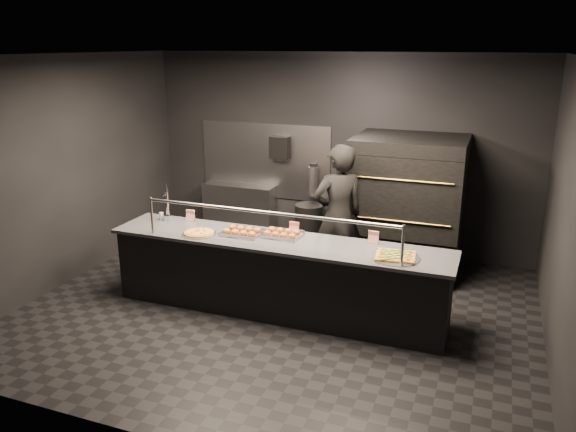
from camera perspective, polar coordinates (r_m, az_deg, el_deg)
The scene contains 15 objects.
room at distance 6.45m, azimuth -1.17°, elevation 2.56°, with size 6.04×6.00×3.00m.
service_counter at distance 6.73m, azimuth -1.09°, elevation -6.09°, with size 4.10×0.78×1.37m.
pizza_oven at distance 8.01m, azimuth 12.01°, elevation 1.19°, with size 1.50×1.23×1.91m.
prep_shelf at distance 9.34m, azimuth -4.94°, elevation 0.51°, with size 1.20×0.35×0.90m, color #99999E.
towel_dispenser at distance 8.88m, azimuth -0.81°, elevation 6.99°, with size 0.30×0.20×0.35m, color black.
fire_extinguisher at distance 8.80m, azimuth 2.57°, elevation 3.62°, with size 0.14×0.14×0.51m.
beer_tap at distance 7.40m, azimuth -12.12°, elevation 0.64°, with size 0.13×0.19×0.51m.
round_pizza at distance 6.83m, azimuth -9.01°, elevation -1.73°, with size 0.41×0.41×0.03m.
slider_tray_a at distance 6.77m, azimuth -4.68°, elevation -1.58°, with size 0.52×0.41×0.08m.
slider_tray_b at distance 6.69m, azimuth -0.63°, elevation -1.80°, with size 0.49×0.39×0.07m.
square_pizza at distance 6.13m, azimuth 10.87°, elevation -4.03°, with size 0.52×0.52×0.05m.
condiment_jar at distance 7.46m, azimuth -12.54°, elevation -0.04°, with size 0.15×0.06×0.10m.
tent_cards at distance 6.80m, azimuth -0.57°, elevation -1.05°, with size 2.51×0.04×0.15m.
trash_bin at distance 8.76m, azimuth 2.13°, elevation -1.16°, with size 0.44×0.44×0.73m, color black.
worker at distance 7.36m, azimuth 5.09°, elevation -0.02°, with size 0.70×0.46×1.91m, color black.
Camera 1 is at (2.30, -5.74, 3.13)m, focal length 35.00 mm.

